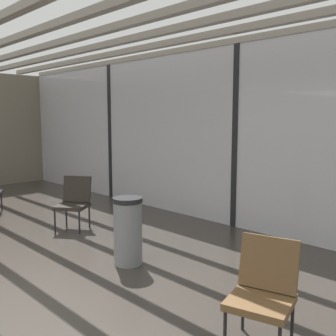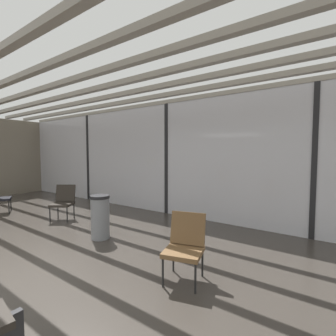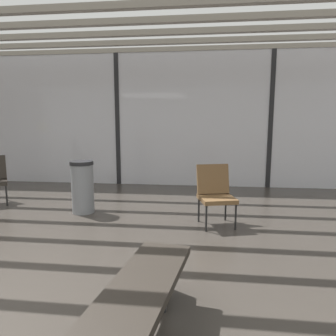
# 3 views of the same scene
# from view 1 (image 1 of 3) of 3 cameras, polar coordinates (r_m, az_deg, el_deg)

# --- Properties ---
(glass_curtain_wall) EXTENTS (14.00, 0.08, 3.04)m
(glass_curtain_wall) POSITION_cam_1_polar(r_m,az_deg,el_deg) (6.51, 10.18, 4.50)
(glass_curtain_wall) COLOR silver
(glass_curtain_wall) RESTS_ON ground
(window_mullion_0) EXTENTS (0.10, 0.12, 3.04)m
(window_mullion_0) POSITION_cam_1_polar(r_m,az_deg,el_deg) (8.99, -8.46, 5.33)
(window_mullion_0) COLOR black
(window_mullion_0) RESTS_ON ground
(window_mullion_1) EXTENTS (0.10, 0.12, 3.04)m
(window_mullion_1) POSITION_cam_1_polar(r_m,az_deg,el_deg) (6.51, 10.18, 4.50)
(window_mullion_1) COLOR black
(window_mullion_1) RESTS_ON ground
(lounge_chair_0) EXTENTS (0.69, 0.71, 0.87)m
(lounge_chair_0) POSITION_cam_1_polar(r_m,az_deg,el_deg) (6.59, -13.84, -4.59)
(lounge_chair_0) COLOR #28231E
(lounge_chair_0) RESTS_ON ground
(lounge_chair_3) EXTENTS (0.60, 0.63, 0.87)m
(lounge_chair_3) POSITION_cam_1_polar(r_m,az_deg,el_deg) (3.32, 14.13, -16.81)
(lounge_chair_3) COLOR brown
(lounge_chair_3) RESTS_ON ground
(trash_bin) EXTENTS (0.38, 0.38, 0.86)m
(trash_bin) POSITION_cam_1_polar(r_m,az_deg,el_deg) (4.92, -6.01, -9.28)
(trash_bin) COLOR slate
(trash_bin) RESTS_ON ground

